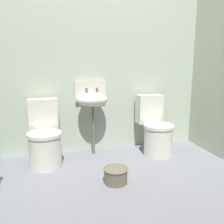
% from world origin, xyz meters
% --- Properties ---
extents(ground_plane, '(3.35, 2.50, 0.08)m').
position_xyz_m(ground_plane, '(0.00, 0.00, -0.04)').
color(ground_plane, slate).
extents(wall_back, '(3.35, 0.10, 2.47)m').
position_xyz_m(wall_back, '(0.00, 1.10, 1.23)').
color(wall_back, '#B0BDA8').
rests_on(wall_back, ground).
extents(toilet_left, '(0.41, 0.60, 0.78)m').
position_xyz_m(toilet_left, '(-0.73, 0.70, 0.32)').
color(toilet_left, silver).
rests_on(toilet_left, ground).
extents(toilet_right, '(0.42, 0.61, 0.78)m').
position_xyz_m(toilet_right, '(0.73, 0.70, 0.32)').
color(toilet_right, silver).
rests_on(toilet_right, ground).
extents(sink, '(0.42, 0.35, 0.99)m').
position_xyz_m(sink, '(-0.10, 0.89, 0.75)').
color(sink, '#68604D').
rests_on(sink, ground).
extents(bucket, '(0.26, 0.26, 0.16)m').
position_xyz_m(bucket, '(-0.03, 0.01, 0.08)').
color(bucket, '#68604D').
rests_on(bucket, ground).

